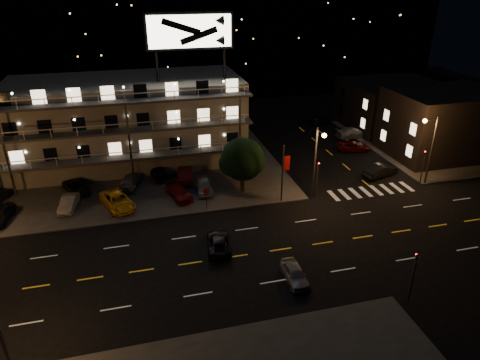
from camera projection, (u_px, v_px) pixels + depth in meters
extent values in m
plane|color=black|center=(259.00, 253.00, 37.11)|extent=(140.00, 140.00, 0.00)
cube|color=#333230|center=(100.00, 175.00, 51.40)|extent=(44.00, 24.00, 0.15)
cube|color=#333230|center=(419.00, 143.00, 61.28)|extent=(16.00, 24.00, 0.15)
cube|color=gray|center=(129.00, 123.00, 53.66)|extent=(28.00, 12.00, 10.00)
cube|color=gray|center=(124.00, 81.00, 51.39)|extent=(28.00, 12.00, 0.50)
cube|color=#333230|center=(132.00, 157.00, 48.43)|extent=(28.00, 1.80, 0.25)
cube|color=#333230|center=(128.00, 130.00, 47.05)|extent=(28.00, 1.80, 0.25)
cube|color=#333230|center=(125.00, 102.00, 45.67)|extent=(28.00, 1.80, 0.25)
cylinder|color=black|center=(157.00, 66.00, 49.68)|extent=(0.36, 0.36, 3.50)
cylinder|color=black|center=(224.00, 63.00, 51.48)|extent=(0.36, 0.36, 3.50)
cube|color=black|center=(190.00, 31.00, 48.96)|extent=(10.20, 0.50, 4.20)
cube|color=white|center=(190.00, 31.00, 48.70)|extent=(9.60, 0.06, 3.60)
cube|color=black|center=(444.00, 123.00, 55.98)|extent=(14.00, 10.00, 8.50)
cube|color=black|center=(392.00, 105.00, 66.79)|extent=(14.00, 12.00, 7.00)
cube|color=black|center=(168.00, 25.00, 93.06)|extent=(120.00, 20.00, 24.00)
cylinder|color=#2D2D30|center=(315.00, 164.00, 44.53)|extent=(0.20, 0.20, 8.00)
cylinder|color=#2D2D30|center=(321.00, 132.00, 42.19)|extent=(0.12, 1.80, 0.12)
sphere|color=#FF943F|center=(324.00, 136.00, 41.54)|extent=(0.44, 0.44, 0.44)
cylinder|color=#2D2D30|center=(431.00, 152.00, 47.68)|extent=(0.20, 0.20, 8.00)
cylinder|color=#2D2D30|center=(432.00, 119.00, 45.86)|extent=(1.80, 0.12, 0.12)
sphere|color=#FF943F|center=(425.00, 121.00, 45.72)|extent=(0.44, 0.44, 0.44)
cylinder|color=#2D2D30|center=(317.00, 182.00, 45.77)|extent=(0.14, 0.14, 3.60)
imported|color=black|center=(318.00, 162.00, 44.78)|extent=(0.20, 0.16, 1.00)
sphere|color=#FF0C0C|center=(319.00, 163.00, 44.72)|extent=(0.14, 0.14, 0.14)
cylinder|color=#2D2D30|center=(412.00, 281.00, 30.92)|extent=(0.14, 0.14, 3.60)
imported|color=black|center=(418.00, 254.00, 29.93)|extent=(0.20, 0.16, 1.00)
sphere|color=#FF0C0C|center=(416.00, 255.00, 30.08)|extent=(0.14, 0.14, 0.14)
cylinder|color=#2D2D30|center=(423.00, 169.00, 48.69)|extent=(0.14, 0.14, 3.60)
imported|color=black|center=(426.00, 151.00, 47.70)|extent=(0.16, 0.20, 1.00)
sphere|color=#FF0C0C|center=(425.00, 152.00, 47.71)|extent=(0.14, 0.14, 0.14)
cylinder|color=#2D2D30|center=(282.00, 174.00, 44.18)|extent=(0.16, 0.16, 6.40)
cube|color=#A50B0E|center=(287.00, 163.00, 43.76)|extent=(0.60, 0.04, 1.60)
cylinder|color=#2D2D30|center=(207.00, 200.00, 43.47)|extent=(0.08, 0.08, 2.20)
cylinder|color=#A50B0E|center=(206.00, 191.00, 42.97)|extent=(0.91, 0.04, 0.91)
cylinder|color=black|center=(242.00, 182.00, 47.03)|extent=(0.45, 0.45, 2.17)
sphere|color=black|center=(243.00, 159.00, 45.86)|extent=(4.70, 4.70, 4.70)
sphere|color=black|center=(232.00, 164.00, 46.17)|extent=(2.89, 2.89, 2.89)
sphere|color=black|center=(252.00, 163.00, 45.93)|extent=(2.71, 2.71, 2.71)
imported|color=black|center=(1.00, 215.00, 41.32)|extent=(2.31, 4.35, 1.41)
imported|color=gray|center=(69.00, 203.00, 43.56)|extent=(1.99, 4.18, 1.32)
imported|color=gold|center=(117.00, 201.00, 43.88)|extent=(4.09, 5.70, 1.44)
imported|color=#5F0E0D|center=(179.00, 192.00, 45.73)|extent=(2.93, 4.71, 1.27)
imported|color=gray|center=(204.00, 186.00, 47.01)|extent=(1.91, 4.28, 1.43)
imported|color=black|center=(76.00, 186.00, 47.06)|extent=(3.69, 5.25, 1.33)
imported|color=gray|center=(131.00, 181.00, 48.28)|extent=(3.04, 4.87, 1.32)
imported|color=black|center=(158.00, 172.00, 50.27)|extent=(2.49, 4.33, 1.39)
imported|color=#5F0E0D|center=(185.00, 175.00, 49.54)|extent=(2.16, 4.80, 1.53)
imported|color=black|center=(380.00, 170.00, 50.96)|extent=(4.87, 2.83, 1.52)
imported|color=#5F0E0D|center=(353.00, 146.00, 58.56)|extent=(4.86, 3.20, 1.24)
imported|color=gray|center=(353.00, 133.00, 63.18)|extent=(5.40, 2.47, 1.53)
imported|color=black|center=(320.00, 120.00, 69.00)|extent=(4.36, 3.00, 1.38)
imported|color=gray|center=(295.00, 274.00, 33.51)|extent=(1.59, 3.74, 1.26)
imported|color=black|center=(219.00, 242.00, 37.49)|extent=(2.65, 4.65, 1.22)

